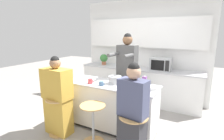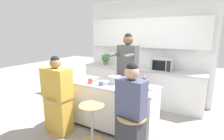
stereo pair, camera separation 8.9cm
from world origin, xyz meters
TOP-DOWN VIEW (x-y plane):
  - ground_plane at (0.00, 0.00)m, footprint 16.00×16.00m
  - wall_back at (0.00, 1.83)m, footprint 3.45×0.22m
  - back_counter at (0.00, 1.55)m, footprint 3.21×0.60m
  - kitchen_island at (0.00, 0.00)m, footprint 1.80×0.66m
  - bar_stool_leftmost at (-0.72, -0.65)m, footprint 0.42×0.42m
  - bar_stool_center at (0.00, -0.59)m, footprint 0.42×0.42m
  - bar_stool_rightmost at (0.72, -0.63)m, footprint 0.42×0.42m
  - person_cooking at (0.07, 0.61)m, footprint 0.46×0.60m
  - person_wrapped_blanket at (-0.74, -0.63)m, footprint 0.54×0.31m
  - person_seated_near at (0.70, -0.63)m, footprint 0.43×0.31m
  - cooking_pot at (0.07, 0.05)m, footprint 0.33×0.25m
  - fruit_bowl at (0.79, 0.03)m, footprint 0.19×0.19m
  - coffee_cup_near at (-0.33, -0.18)m, footprint 0.12×0.09m
  - coffee_cup_far at (-0.08, -0.19)m, footprint 0.12×0.08m
  - banana_bunch at (0.47, -0.21)m, footprint 0.19×0.13m
  - juice_carton at (0.62, 0.14)m, footprint 0.07×0.07m
  - microwave at (0.58, 1.52)m, footprint 0.50×0.35m
  - potted_plant at (-1.07, 1.55)m, footprint 0.23×0.23m

SIDE VIEW (x-z plane):
  - ground_plane at x=0.00m, z-range 0.00..0.00m
  - bar_stool_leftmost at x=-0.72m, z-range 0.06..0.74m
  - bar_stool_center at x=0.00m, z-range 0.06..0.74m
  - bar_stool_rightmost at x=0.72m, z-range 0.06..0.74m
  - kitchen_island at x=0.00m, z-range 0.01..0.90m
  - back_counter at x=0.00m, z-range 0.00..0.92m
  - person_seated_near at x=0.70m, z-range -0.06..1.39m
  - person_wrapped_blanket at x=-0.74m, z-range -0.05..1.39m
  - person_cooking at x=0.07m, z-range 0.00..1.83m
  - fruit_bowl at x=0.79m, z-range 0.89..0.95m
  - banana_bunch at x=0.47m, z-range 0.89..0.95m
  - coffee_cup_far at x=-0.08m, z-range 0.89..0.97m
  - coffee_cup_near at x=-0.33m, z-range 0.89..0.99m
  - cooking_pot at x=0.07m, z-range 0.89..1.03m
  - juice_carton at x=0.62m, z-range 0.89..1.08m
  - microwave at x=0.58m, z-range 0.92..1.23m
  - potted_plant at x=-1.07m, z-range 0.94..1.25m
  - wall_back at x=0.00m, z-range 0.19..2.89m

